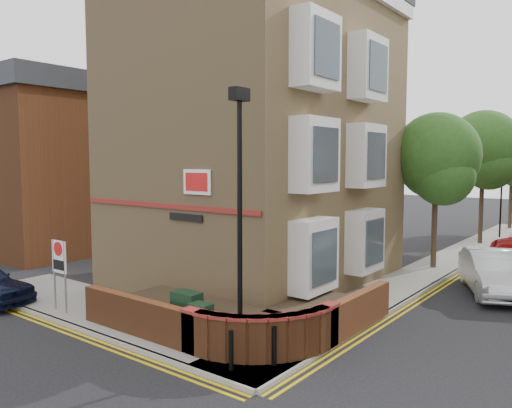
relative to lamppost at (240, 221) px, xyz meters
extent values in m
plane|color=black|center=(-1.60, -1.20, -3.34)|extent=(120.00, 120.00, 0.00)
cube|color=gray|center=(-5.10, 0.30, -3.28)|extent=(13.00, 3.00, 0.12)
cube|color=gray|center=(0.40, 14.80, -3.28)|extent=(2.00, 32.00, 0.12)
cube|color=gray|center=(-5.10, -1.20, -3.28)|extent=(13.00, 0.15, 0.12)
cube|color=gray|center=(1.40, 14.80, -3.28)|extent=(0.15, 32.00, 0.12)
cube|color=gold|center=(-5.10, -1.45, -3.34)|extent=(13.00, 0.28, 0.01)
cube|color=gold|center=(1.65, 14.80, -3.34)|extent=(0.28, 32.00, 0.01)
cube|color=#997A51|center=(-4.60, 6.80, 2.28)|extent=(8.00, 10.00, 11.00)
cube|color=maroon|center=(-4.60, 1.77, -0.02)|extent=(7.80, 0.06, 0.15)
cube|color=white|center=(-3.10, 1.76, 0.78)|extent=(1.10, 0.05, 0.75)
cube|color=black|center=(-3.60, 1.76, -0.32)|extent=(1.40, 0.04, 0.22)
cylinder|color=black|center=(0.00, 0.00, -0.22)|extent=(0.12, 0.12, 6.00)
cylinder|color=black|center=(0.00, 0.00, -2.82)|extent=(0.20, 0.20, 0.80)
cube|color=black|center=(0.00, 0.00, 2.93)|extent=(0.25, 0.50, 0.30)
cube|color=black|center=(-1.90, 0.10, -2.62)|extent=(0.80, 0.45, 1.20)
cube|color=black|center=(-1.10, -0.20, -2.67)|extent=(0.55, 0.40, 1.10)
cylinder|color=black|center=(0.40, -0.80, -2.77)|extent=(0.11, 0.11, 0.90)
cylinder|color=black|center=(1.00, 0.00, -2.77)|extent=(0.11, 0.11, 0.90)
cylinder|color=slate|center=(-6.90, -0.70, -2.12)|extent=(0.06, 0.06, 2.20)
cylinder|color=slate|center=(-6.30, -0.70, -2.12)|extent=(0.06, 0.06, 2.20)
cube|color=white|center=(-6.60, -0.70, -1.52)|extent=(0.72, 0.04, 1.00)
cylinder|color=red|center=(-6.60, -0.73, -1.27)|extent=(0.44, 0.02, 0.44)
cube|color=brown|center=(-16.60, 6.80, 0.66)|extent=(6.00, 10.00, 8.00)
cube|color=#27292E|center=(-16.60, 6.80, 5.16)|extent=(6.40, 10.40, 1.00)
cylinder|color=#382B1E|center=(0.40, 12.80, -0.95)|extent=(0.24, 0.24, 4.55)
sphere|color=#26531B|center=(0.40, 12.80, 1.65)|extent=(3.64, 3.64, 3.64)
sphere|color=#26531B|center=(0.80, 12.50, 0.81)|extent=(2.60, 2.60, 2.60)
sphere|color=#26531B|center=(0.10, 13.20, 1.20)|extent=(2.86, 2.86, 2.86)
cylinder|color=#382B1E|center=(0.40, 20.80, -0.70)|extent=(0.24, 0.24, 5.04)
sphere|color=#26531B|center=(0.40, 20.80, 2.18)|extent=(4.03, 4.03, 4.03)
sphere|color=#26531B|center=(0.80, 20.50, 1.24)|extent=(2.88, 2.88, 2.88)
sphere|color=#26531B|center=(0.10, 21.20, 1.67)|extent=(3.17, 3.17, 3.17)
cylinder|color=#382B1E|center=(0.40, 28.80, -0.84)|extent=(0.24, 0.24, 4.76)
sphere|color=#26531B|center=(0.10, 29.20, 1.40)|extent=(2.99, 2.99, 2.99)
cylinder|color=black|center=(0.80, 23.80, -1.62)|extent=(0.10, 0.10, 3.20)
imported|color=black|center=(0.80, 23.80, 0.48)|extent=(0.20, 0.16, 1.00)
imported|color=silver|center=(3.40, 10.09, -2.57)|extent=(3.46, 4.94, 1.54)
camera|label=1|loc=(7.37, -8.94, 1.42)|focal=35.00mm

